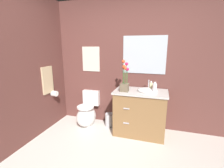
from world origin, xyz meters
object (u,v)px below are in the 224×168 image
object	(u,v)px
toilet	(87,114)
toilet_paper_roll	(55,94)
lotion_bottle	(151,87)
wall_poster	(91,59)
vanity_cabinet	(140,112)
hanging_towel	(48,80)
soap_bottle	(155,88)
wall_mirror	(144,55)
flower_vase	(125,81)
trash_bin	(110,120)

from	to	relation	value
toilet	toilet_paper_roll	size ratio (longest dim) A/B	6.27
lotion_bottle	wall_poster	distance (m)	1.36
vanity_cabinet	toilet_paper_roll	world-z (taller)	vanity_cabinet
hanging_towel	soap_bottle	bearing A→B (deg)	5.00
toilet	lotion_bottle	bearing A→B (deg)	-0.81
toilet	wall_mirror	world-z (taller)	wall_mirror
vanity_cabinet	lotion_bottle	size ratio (longest dim) A/B	5.28
flower_vase	hanging_towel	world-z (taller)	flower_vase
hanging_towel	vanity_cabinet	bearing A→B (deg)	8.75
trash_bin	lotion_bottle	bearing A→B (deg)	-6.43
trash_bin	wall_poster	size ratio (longest dim) A/B	0.54
flower_vase	wall_poster	world-z (taller)	wall_poster
soap_bottle	toilet_paper_roll	distance (m)	1.95
vanity_cabinet	trash_bin	size ratio (longest dim) A/B	3.70
soap_bottle	wall_mirror	world-z (taller)	wall_mirror
lotion_bottle	trash_bin	xyz separation A→B (m)	(-0.79, 0.09, -0.78)
toilet	hanging_towel	bearing A→B (deg)	-156.01
lotion_bottle	wall_mirror	size ratio (longest dim) A/B	0.24
vanity_cabinet	wall_mirror	xyz separation A→B (m)	(-0.00, 0.29, 1.02)
toilet	wall_mirror	size ratio (longest dim) A/B	0.86
vanity_cabinet	wall_mirror	world-z (taller)	wall_mirror
soap_bottle	hanging_towel	distance (m)	2.00
trash_bin	wall_poster	bearing A→B (deg)	157.14
wall_poster	hanging_towel	bearing A→B (deg)	-139.76
wall_poster	wall_mirror	size ratio (longest dim) A/B	0.63
flower_vase	toilet_paper_roll	distance (m)	1.46
flower_vase	lotion_bottle	world-z (taller)	flower_vase
flower_vase	wall_poster	xyz separation A→B (m)	(-0.81, 0.39, 0.34)
wall_mirror	toilet_paper_roll	distance (m)	1.92
trash_bin	toilet_paper_roll	size ratio (longest dim) A/B	2.47
vanity_cabinet	toilet	bearing A→B (deg)	178.61
flower_vase	hanging_towel	distance (m)	1.49
flower_vase	wall_mirror	bearing A→B (deg)	54.71
wall_poster	hanging_towel	xyz separation A→B (m)	(-0.67, -0.56, -0.38)
wall_mirror	toilet_paper_roll	size ratio (longest dim) A/B	7.27
soap_bottle	flower_vase	bearing A→B (deg)	180.00
toilet	vanity_cabinet	size ratio (longest dim) A/B	0.69
flower_vase	soap_bottle	world-z (taller)	flower_vase
trash_bin	hanging_towel	xyz separation A→B (m)	(-1.13, -0.37, 0.84)
vanity_cabinet	wall_poster	distance (m)	1.46
trash_bin	wall_mirror	bearing A→B (deg)	17.49
vanity_cabinet	flower_vase	size ratio (longest dim) A/B	1.81
flower_vase	hanging_towel	bearing A→B (deg)	-173.27
vanity_cabinet	hanging_towel	size ratio (longest dim) A/B	1.94
lotion_bottle	hanging_towel	xyz separation A→B (m)	(-1.92, -0.28, 0.06)
wall_poster	wall_mirror	xyz separation A→B (m)	(1.09, 0.00, 0.10)
wall_mirror	flower_vase	bearing A→B (deg)	-125.29
lotion_bottle	flower_vase	bearing A→B (deg)	-166.83
toilet	wall_mirror	distance (m)	1.65
trash_bin	toilet_paper_roll	bearing A→B (deg)	-166.02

